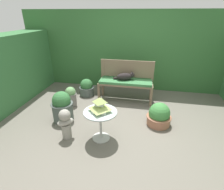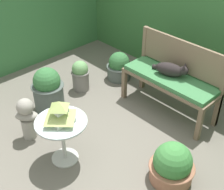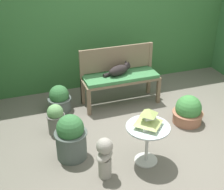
# 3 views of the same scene
# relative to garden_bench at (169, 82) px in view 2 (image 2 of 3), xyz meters

# --- Properties ---
(ground) EXTENTS (30.00, 30.00, 0.00)m
(ground) POSITION_rel_garden_bench_xyz_m (0.04, -1.09, -0.48)
(ground) COLOR #666056
(foliage_hedge_left) EXTENTS (0.70, 3.55, 1.64)m
(foliage_hedge_left) POSITION_rel_garden_bench_xyz_m (-2.81, -0.92, 0.34)
(foliage_hedge_left) COLOR #38703D
(foliage_hedge_left) RESTS_ON ground
(garden_bench) EXTENTS (1.35, 0.47, 0.55)m
(garden_bench) POSITION_rel_garden_bench_xyz_m (0.00, 0.00, 0.00)
(garden_bench) COLOR brown
(garden_bench) RESTS_ON ground
(bench_backrest) EXTENTS (1.35, 0.06, 1.01)m
(bench_backrest) POSITION_rel_garden_bench_xyz_m (0.00, 0.21, 0.25)
(bench_backrest) COLOR brown
(bench_backrest) RESTS_ON ground
(cat) EXTENTS (0.53, 0.29, 0.22)m
(cat) POSITION_rel_garden_bench_xyz_m (-0.02, 0.03, 0.17)
(cat) COLOR black
(cat) RESTS_ON garden_bench
(patio_table) EXTENTS (0.58, 0.58, 0.57)m
(patio_table) POSITION_rel_garden_bench_xyz_m (-0.24, -1.61, -0.03)
(patio_table) COLOR #B7B7B2
(patio_table) RESTS_ON ground
(pagoda_birdhouse) EXTENTS (0.32, 0.32, 0.26)m
(pagoda_birdhouse) POSITION_rel_garden_bench_xyz_m (-0.24, -1.61, 0.20)
(pagoda_birdhouse) COLOR #B2BCA8
(pagoda_birdhouse) RESTS_ON patio_table
(garden_bust) EXTENTS (0.33, 0.32, 0.58)m
(garden_bust) POSITION_rel_garden_bench_xyz_m (-0.86, -1.70, -0.16)
(garden_bust) COLOR gray
(garden_bust) RESTS_ON ground
(potted_plant_bench_right) EXTENTS (0.45, 0.45, 0.66)m
(potted_plant_bench_right) POSITION_rel_garden_bench_xyz_m (-1.17, -1.18, -0.16)
(potted_plant_bench_right) COLOR #4C5651
(potted_plant_bench_right) RESTS_ON ground
(potted_plant_bench_left) EXTENTS (0.29, 0.29, 0.49)m
(potted_plant_bench_left) POSITION_rel_garden_bench_xyz_m (-1.26, -0.54, -0.23)
(potted_plant_bench_left) COLOR slate
(potted_plant_bench_left) RESTS_ON ground
(potted_plant_table_far) EXTENTS (0.41, 0.41, 0.47)m
(potted_plant_table_far) POSITION_rel_garden_bench_xyz_m (-1.08, 0.12, -0.26)
(potted_plant_table_far) COLOR #4C5651
(potted_plant_table_far) RESTS_ON ground
(potted_plant_hedge_corner) EXTENTS (0.50, 0.50, 0.48)m
(potted_plant_hedge_corner) POSITION_rel_garden_bench_xyz_m (0.81, -0.95, -0.27)
(potted_plant_hedge_corner) COLOR #9E664C
(potted_plant_hedge_corner) RESTS_ON ground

